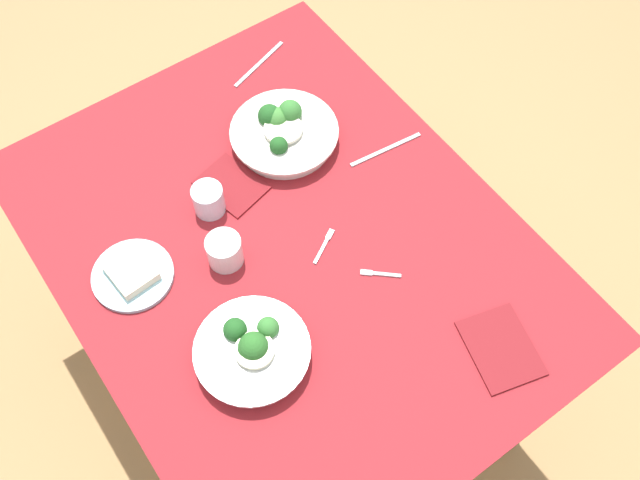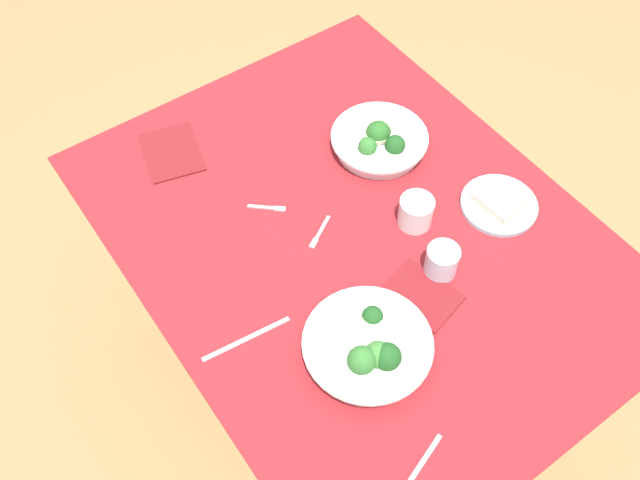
{
  "view_description": "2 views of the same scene",
  "coord_description": "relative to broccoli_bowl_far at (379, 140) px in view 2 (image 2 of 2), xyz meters",
  "views": [
    {
      "loc": [
        -0.74,
        0.43,
        2.22
      ],
      "look_at": [
        -0.03,
        -0.07,
        0.73
      ],
      "focal_mm": 40.78,
      "sensor_mm": 36.0,
      "label": 1
    },
    {
      "loc": [
        0.76,
        -0.65,
        2.11
      ],
      "look_at": [
        -0.04,
        -0.08,
        0.73
      ],
      "focal_mm": 39.81,
      "sensor_mm": 36.0,
      "label": 2
    }
  ],
  "objects": [
    {
      "name": "ground_plane",
      "position": [
        0.19,
        -0.21,
        -0.76
      ],
      "size": [
        6.0,
        6.0,
        0.0
      ],
      "primitive_type": "plane",
      "color": "#9E7547"
    },
    {
      "name": "dining_table",
      "position": [
        0.19,
        -0.21,
        -0.14
      ],
      "size": [
        1.32,
        1.01,
        0.73
      ],
      "color": "maroon",
      "rests_on": "ground_plane"
    },
    {
      "name": "broccoli_bowl_far",
      "position": [
        0.0,
        0.0,
        0.0
      ],
      "size": [
        0.25,
        0.25,
        0.09
      ],
      "color": "white",
      "rests_on": "dining_table"
    },
    {
      "name": "broccoli_bowl_near",
      "position": [
        0.45,
        -0.39,
        -0.0
      ],
      "size": [
        0.28,
        0.28,
        0.09
      ],
      "color": "silver",
      "rests_on": "dining_table"
    },
    {
      "name": "bread_side_plate",
      "position": [
        0.32,
        0.12,
        -0.02
      ],
      "size": [
        0.19,
        0.19,
        0.04
      ],
      "color": "#99C6D1",
      "rests_on": "dining_table"
    },
    {
      "name": "water_glass_center",
      "position": [
        0.24,
        -0.08,
        0.01
      ],
      "size": [
        0.08,
        0.08,
        0.08
      ],
      "primitive_type": "cylinder",
      "color": "silver",
      "rests_on": "dining_table"
    },
    {
      "name": "water_glass_side",
      "position": [
        0.38,
        -0.12,
        0.01
      ],
      "size": [
        0.08,
        0.08,
        0.08
      ],
      "primitive_type": "cylinder",
      "color": "silver",
      "rests_on": "dining_table"
    },
    {
      "name": "fork_by_far_bowl",
      "position": [
        0.13,
        -0.29,
        -0.03
      ],
      "size": [
        0.06,
        0.09,
        0.0
      ],
      "rotation": [
        0.0,
        0.0,
        5.24
      ],
      "color": "#B7B7BC",
      "rests_on": "dining_table"
    },
    {
      "name": "fork_by_near_bowl",
      "position": [
        -0.0,
        -0.34,
        -0.03
      ],
      "size": [
        0.07,
        0.08,
        0.0
      ],
      "rotation": [
        0.0,
        0.0,
        0.84
      ],
      "color": "#B7B7BC",
      "rests_on": "dining_table"
    },
    {
      "name": "table_knife_left",
      "position": [
        0.27,
        -0.58,
        -0.03
      ],
      "size": [
        0.03,
        0.21,
        0.0
      ],
      "primitive_type": "cube",
      "rotation": [
        0.0,
        0.0,
        4.6
      ],
      "color": "#B7B7BC",
      "rests_on": "dining_table"
    },
    {
      "name": "table_knife_right",
      "position": [
        0.71,
        -0.48,
        -0.03
      ],
      "size": [
        0.07,
        0.2,
        0.0
      ],
      "primitive_type": "cube",
      "rotation": [
        0.0,
        0.0,
        1.89
      ],
      "color": "#B7B7BC",
      "rests_on": "dining_table"
    },
    {
      "name": "napkin_folded_upper",
      "position": [
        -0.3,
        -0.45,
        -0.03
      ],
      "size": [
        0.21,
        0.18,
        0.01
      ],
      "primitive_type": "cube",
      "rotation": [
        0.0,
        0.0,
        -0.26
      ],
      "color": "maroon",
      "rests_on": "dining_table"
    },
    {
      "name": "napkin_folded_lower",
      "position": [
        0.41,
        -0.2,
        -0.03
      ],
      "size": [
        0.19,
        0.16,
        0.01
      ],
      "primitive_type": "cube",
      "rotation": [
        0.0,
        0.0,
        0.24
      ],
      "color": "maroon",
      "rests_on": "dining_table"
    }
  ]
}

